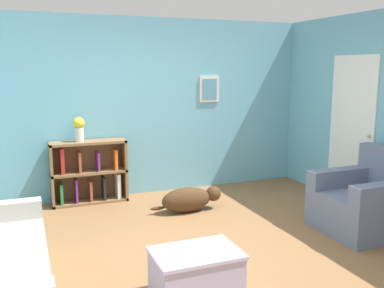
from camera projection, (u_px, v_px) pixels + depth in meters
ground_plane at (206, 247)px, 4.53m from camera, size 14.00×14.00×0.00m
wall_back at (146, 107)px, 6.36m from camera, size 5.60×0.13×2.60m
bookshelf at (89, 173)px, 6.00m from camera, size 1.04×0.31×0.88m
recliner_chair at (367, 202)px, 4.96m from camera, size 0.96×0.90×0.95m
coffee_table at (196, 273)px, 3.52m from camera, size 0.72×0.49×0.40m
dog at (189, 199)px, 5.64m from camera, size 0.98×0.30×0.33m
vase at (79, 128)px, 5.83m from camera, size 0.16×0.16×0.33m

